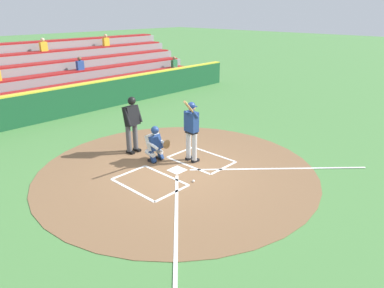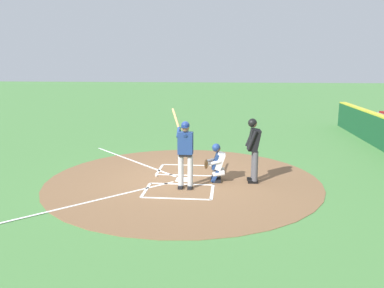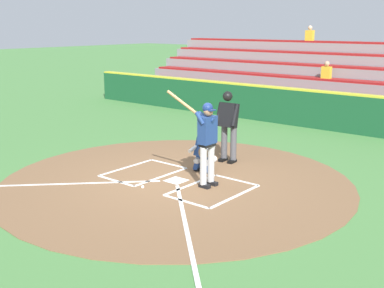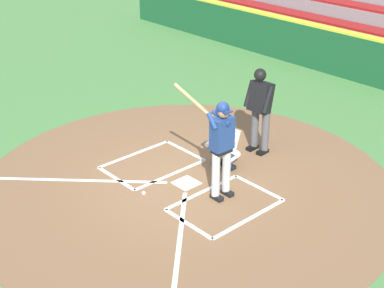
% 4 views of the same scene
% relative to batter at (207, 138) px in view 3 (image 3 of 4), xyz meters
% --- Properties ---
extents(ground_plane, '(120.00, 120.00, 0.00)m').
position_rel_batter_xyz_m(ground_plane, '(0.77, 0.14, -1.10)').
color(ground_plane, '#4C8442').
extents(dirt_circle, '(8.00, 8.00, 0.01)m').
position_rel_batter_xyz_m(dirt_circle, '(0.77, 0.14, -1.09)').
color(dirt_circle, brown).
rests_on(dirt_circle, ground).
extents(home_plate_and_chalk, '(7.93, 4.91, 0.01)m').
position_rel_batter_xyz_m(home_plate_and_chalk, '(0.77, 1.02, -1.08)').
color(home_plate_and_chalk, white).
rests_on(home_plate_and_chalk, dirt_circle).
extents(batter, '(0.95, 0.68, 2.13)m').
position_rel_batter_xyz_m(batter, '(0.00, 0.00, 0.00)').
color(batter, '#BCBCBC').
rests_on(batter, ground).
extents(catcher, '(0.60, 0.60, 1.13)m').
position_rel_batter_xyz_m(catcher, '(0.72, -0.83, -0.51)').
color(catcher, black).
rests_on(catcher, ground).
extents(plate_umpire, '(0.59, 0.43, 1.86)m').
position_rel_batter_xyz_m(plate_umpire, '(0.76, -1.88, -0.02)').
color(plate_umpire, '#4C4C51').
rests_on(plate_umpire, ground).
extents(baseball, '(0.07, 0.07, 0.07)m').
position_rel_batter_xyz_m(baseball, '(0.99, 1.00, -1.06)').
color(baseball, white).
rests_on(baseball, ground).
extents(backstop_wall, '(22.00, 0.36, 1.31)m').
position_rel_batter_xyz_m(backstop_wall, '(0.77, -7.36, -0.45)').
color(backstop_wall, '#19512D').
rests_on(backstop_wall, ground).
extents(bleacher_stand, '(20.00, 5.10, 3.45)m').
position_rel_batter_xyz_m(bleacher_stand, '(0.76, -11.19, -0.10)').
color(bleacher_stand, gray).
rests_on(bleacher_stand, ground).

